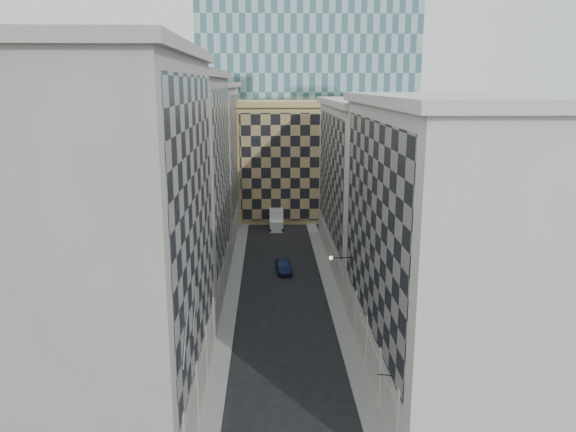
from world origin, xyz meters
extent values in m
cube|color=gray|center=(-5.25, 30.00, 0.07)|extent=(1.50, 100.00, 0.15)
cube|color=gray|center=(5.25, 30.00, 0.07)|extent=(1.50, 100.00, 0.15)
cube|color=gray|center=(-11.00, 11.00, 11.50)|extent=(10.00, 22.00, 23.00)
cube|color=gray|center=(-6.12, 11.00, 13.00)|extent=(0.25, 19.36, 18.00)
cube|color=gray|center=(-6.20, 11.00, 1.60)|extent=(0.45, 21.12, 3.20)
cube|color=gray|center=(-11.00, 11.00, 23.35)|extent=(10.80, 22.80, 0.70)
cylinder|color=gray|center=(-6.35, 8.25, 2.20)|extent=(0.90, 0.90, 4.40)
cylinder|color=gray|center=(-6.35, 13.75, 2.20)|extent=(0.90, 0.90, 4.40)
cylinder|color=gray|center=(-6.35, 19.25, 2.20)|extent=(0.90, 0.90, 4.40)
cube|color=gray|center=(-11.00, 33.00, 11.00)|extent=(10.00, 22.00, 22.00)
cube|color=gray|center=(-6.12, 33.00, 12.50)|extent=(0.25, 19.36, 17.00)
cube|color=gray|center=(-6.20, 33.00, 1.60)|extent=(0.45, 21.12, 3.20)
cube|color=gray|center=(-11.00, 33.00, 22.35)|extent=(10.80, 22.80, 0.70)
cylinder|color=gray|center=(-6.35, 24.75, 2.20)|extent=(0.90, 0.90, 4.40)
cylinder|color=gray|center=(-6.35, 30.25, 2.20)|extent=(0.90, 0.90, 4.40)
cylinder|color=gray|center=(-6.35, 35.75, 2.20)|extent=(0.90, 0.90, 4.40)
cylinder|color=gray|center=(-6.35, 41.25, 2.20)|extent=(0.90, 0.90, 4.40)
cube|color=gray|center=(-11.00, 55.00, 10.50)|extent=(10.00, 22.00, 21.00)
cube|color=gray|center=(-6.12, 55.00, 12.00)|extent=(0.25, 19.36, 16.00)
cube|color=gray|center=(-6.20, 55.00, 1.60)|extent=(0.45, 21.12, 3.20)
cube|color=gray|center=(-11.00, 55.00, 21.35)|extent=(10.80, 22.80, 0.70)
cylinder|color=gray|center=(-6.35, 46.75, 2.20)|extent=(0.90, 0.90, 4.40)
cylinder|color=gray|center=(-6.35, 52.25, 2.20)|extent=(0.90, 0.90, 4.40)
cylinder|color=gray|center=(-6.35, 57.75, 2.20)|extent=(0.90, 0.90, 4.40)
cylinder|color=gray|center=(-6.35, 63.25, 2.20)|extent=(0.90, 0.90, 4.40)
cube|color=beige|center=(11.00, 15.00, 10.00)|extent=(10.00, 26.00, 20.00)
cube|color=gray|center=(6.12, 15.00, 11.50)|extent=(0.25, 22.88, 15.00)
cube|color=beige|center=(6.20, 15.00, 1.60)|extent=(0.45, 24.96, 3.20)
cube|color=beige|center=(11.00, 15.00, 20.35)|extent=(10.80, 26.80, 0.70)
cylinder|color=beige|center=(6.35, 4.60, 2.20)|extent=(0.90, 0.90, 4.40)
cylinder|color=beige|center=(6.35, 9.80, 2.20)|extent=(0.90, 0.90, 4.40)
cylinder|color=beige|center=(6.35, 15.00, 2.20)|extent=(0.90, 0.90, 4.40)
cylinder|color=beige|center=(6.35, 20.20, 2.20)|extent=(0.90, 0.90, 4.40)
cylinder|color=beige|center=(6.35, 25.40, 2.20)|extent=(0.90, 0.90, 4.40)
cube|color=beige|center=(11.00, 42.00, 9.50)|extent=(10.00, 28.00, 19.00)
cube|color=gray|center=(6.12, 42.00, 11.00)|extent=(0.25, 24.64, 14.00)
cube|color=beige|center=(6.20, 42.00, 1.60)|extent=(0.45, 26.88, 3.20)
cube|color=beige|center=(11.00, 42.00, 19.35)|extent=(10.80, 28.80, 0.70)
cube|color=tan|center=(2.00, 68.00, 9.00)|extent=(16.00, 14.00, 18.00)
cube|color=tan|center=(2.00, 60.90, 9.00)|extent=(15.20, 0.25, 16.50)
cube|color=tan|center=(2.00, 68.00, 18.40)|extent=(16.80, 14.80, 0.80)
cube|color=#322B27|center=(0.00, 82.00, 14.00)|extent=(6.00, 6.00, 28.00)
cube|color=#322B27|center=(0.00, 82.00, 28.70)|extent=(7.00, 7.00, 1.40)
cylinder|color=gray|center=(-5.90, 4.00, 8.00)|extent=(0.10, 2.33, 2.33)
cylinder|color=gray|center=(-5.90, 8.00, 8.00)|extent=(0.10, 2.33, 2.33)
cylinder|color=black|center=(5.10, 24.00, 6.20)|extent=(1.80, 0.08, 0.08)
sphere|color=#FFE5B2|center=(4.20, 24.00, 6.20)|extent=(0.36, 0.36, 0.36)
cube|color=silver|center=(-0.21, 57.01, 0.81)|extent=(2.00, 2.17, 1.62)
cube|color=silver|center=(-0.19, 59.35, 1.39)|extent=(2.09, 3.25, 2.79)
cylinder|color=black|center=(-1.11, 56.30, 0.40)|extent=(0.28, 0.81, 0.81)
cylinder|color=black|center=(0.69, 56.28, 0.40)|extent=(0.28, 0.81, 0.81)
cylinder|color=black|center=(-1.08, 60.44, 0.40)|extent=(0.28, 0.81, 0.81)
cylinder|color=black|center=(0.72, 60.42, 0.40)|extent=(0.28, 0.81, 0.81)
imported|color=black|center=(0.33, 38.20, 0.71)|extent=(2.00, 4.48, 1.43)
cylinder|color=black|center=(5.60, 6.62, 4.26)|extent=(0.89, 0.32, 0.06)
cube|color=tan|center=(5.40, 6.62, 3.80)|extent=(0.29, 0.79, 0.80)
camera|label=1|loc=(-1.36, -23.96, 21.40)|focal=35.00mm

